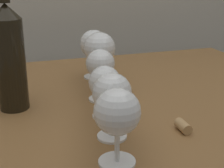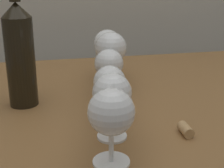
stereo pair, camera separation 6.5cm
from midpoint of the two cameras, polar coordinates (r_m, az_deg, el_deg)
The scene contains 9 objects.
dining_table at distance 0.93m, azimuth 2.91°, elevation -8.12°, with size 1.16×0.84×0.72m.
wine_glass_merlot at distance 0.57m, azimuth 3.15°, elevation -5.15°, with size 0.08×0.08×0.14m.
wine_glass_pinot at distance 0.66m, azimuth 2.83°, elevation -1.85°, with size 0.08×0.08×0.14m.
wine_glass_white at distance 0.76m, azimuth 2.05°, elevation 0.05°, with size 0.07×0.07×0.12m.
wine_glass_chardonnay at distance 0.85m, azimuth 1.74°, elevation 3.14°, with size 0.07×0.07×0.13m.
wine_glass_port at distance 0.93m, azimuth 1.74°, elevation 5.82°, with size 0.09×0.09×0.16m.
wine_glass_amber at distance 1.03m, azimuth 1.06°, elevation 6.60°, with size 0.08×0.08×0.15m.
wine_bottle at distance 0.83m, azimuth -13.10°, elevation 5.22°, with size 0.07×0.07×0.34m.
cork at distance 0.73m, azimuth 14.81°, elevation -7.49°, with size 0.02×0.02×0.04m, color tan.
Camera 2 is at (-0.18, -0.81, 1.06)m, focal length 54.43 mm.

